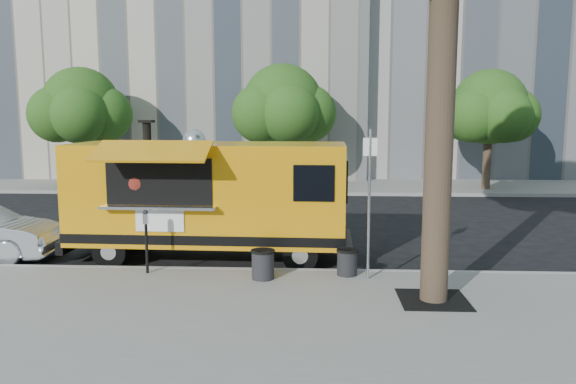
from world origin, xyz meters
The scene contains 14 objects.
ground centered at (0.00, 0.00, 0.00)m, with size 120.00×120.00×0.00m, color black.
sidewalk centered at (0.00, -4.00, 0.07)m, with size 60.00×6.00×0.15m, color gray.
curb centered at (0.00, -0.93, 0.07)m, with size 60.00×0.14×0.16m, color #999993.
far_sidewalk centered at (0.00, 13.50, 0.07)m, with size 60.00×5.00×0.15m, color gray.
building_mid centered at (12.00, 23.00, 10.00)m, with size 20.00×14.00×20.00m, color #9C9592.
tree_well centered at (2.60, -2.80, 0.15)m, with size 1.20×1.20×0.02m, color black.
far_tree_a centered at (-10.00, 12.30, 3.78)m, with size 3.42×3.42×5.36m.
far_tree_b centered at (-1.00, 12.70, 3.83)m, with size 3.60×3.60×5.50m.
far_tree_c centered at (8.00, 12.40, 3.72)m, with size 3.24×3.24×5.21m.
sign_post centered at (1.55, -1.55, 1.85)m, with size 0.28×0.06×3.00m.
parking_meter centered at (-3.00, -1.35, 0.98)m, with size 0.11×0.11×1.33m.
food_truck centered at (-2.02, 0.32, 1.54)m, with size 6.69×3.14×3.27m.
trash_bin_left centered at (-0.55, -1.64, 0.46)m, with size 0.49×0.49×0.59m.
trash_bin_right centered at (1.15, -1.30, 0.44)m, with size 0.45×0.45×0.53m.
Camera 1 is at (0.49, -12.54, 3.44)m, focal length 35.00 mm.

